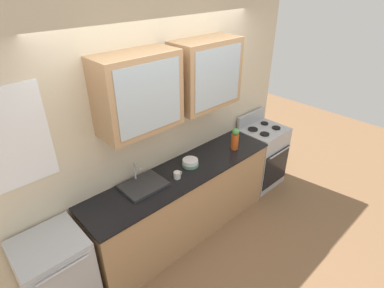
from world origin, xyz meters
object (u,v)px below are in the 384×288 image
object	(u,v)px
bowl_stack	(190,163)
dishwasher	(59,279)
cup_near_sink	(177,175)
sink_faucet	(143,185)
vase	(235,139)
stove_range	(261,156)

from	to	relation	value
bowl_stack	dishwasher	world-z (taller)	bowl_stack
bowl_stack	cup_near_sink	bearing A→B (deg)	-162.83
sink_faucet	vase	xyz separation A→B (m)	(1.30, -0.15, 0.12)
vase	cup_near_sink	bearing A→B (deg)	179.09
bowl_stack	vase	xyz separation A→B (m)	(0.67, -0.10, 0.10)
dishwasher	stove_range	bearing A→B (deg)	0.08
bowl_stack	vase	world-z (taller)	vase
dishwasher	vase	bearing A→B (deg)	-1.39
stove_range	bowl_stack	distance (m)	1.49
bowl_stack	cup_near_sink	world-z (taller)	bowl_stack
vase	dishwasher	bearing A→B (deg)	178.61
stove_range	dishwasher	size ratio (longest dim) A/B	1.20
sink_faucet	cup_near_sink	world-z (taller)	sink_faucet
stove_range	cup_near_sink	distance (m)	1.75
cup_near_sink	dishwasher	world-z (taller)	cup_near_sink
bowl_stack	vase	bearing A→B (deg)	-8.36
stove_range	vase	size ratio (longest dim) A/B	3.81
stove_range	cup_near_sink	xyz separation A→B (m)	(-1.68, -0.05, 0.49)
stove_range	bowl_stack	xyz separation A→B (m)	(-1.41, 0.04, 0.49)
vase	bowl_stack	bearing A→B (deg)	171.64
stove_range	dishwasher	distance (m)	3.07
dishwasher	cup_near_sink	bearing A→B (deg)	-1.71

